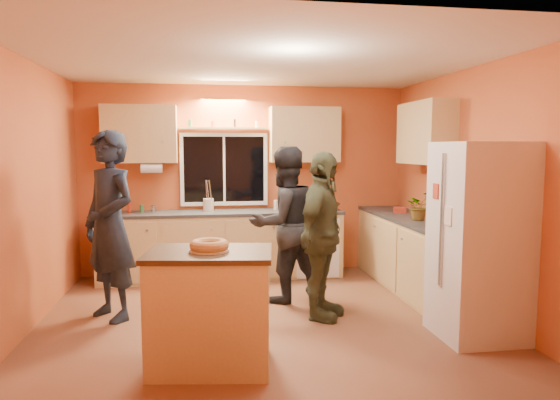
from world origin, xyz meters
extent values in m
plane|color=brown|center=(0.00, 0.00, 0.00)|extent=(4.50, 4.50, 0.00)
cube|color=#C06131|center=(0.00, 2.00, 1.30)|extent=(4.50, 0.04, 2.60)
cube|color=#C06131|center=(0.00, -2.00, 1.30)|extent=(4.50, 0.04, 2.60)
cube|color=#C06131|center=(-2.25, 0.00, 1.30)|extent=(0.04, 4.00, 2.60)
cube|color=#C06131|center=(2.25, 0.00, 1.30)|extent=(0.04, 4.00, 2.60)
cube|color=white|center=(0.00, 0.00, 2.60)|extent=(4.50, 4.00, 0.02)
cube|color=black|center=(-0.30, 1.99, 1.45)|extent=(1.10, 0.02, 0.90)
cube|color=white|center=(-0.30, 1.97, 1.45)|extent=(1.20, 0.04, 1.00)
cube|color=tan|center=(-1.40, 1.83, 1.92)|extent=(0.95, 0.33, 0.75)
cube|color=tan|center=(0.80, 1.83, 1.92)|extent=(0.95, 0.33, 0.75)
cube|color=tan|center=(2.08, 0.80, 1.92)|extent=(0.33, 1.00, 0.75)
cylinder|color=silver|center=(-1.25, 1.72, 1.48)|extent=(0.27, 0.12, 0.12)
cube|color=tan|center=(-0.35, 1.70, 0.43)|extent=(3.20, 0.60, 0.86)
cube|color=#282B2D|center=(-0.35, 1.70, 0.88)|extent=(3.24, 0.62, 0.04)
cube|color=tan|center=(1.95, 1.70, 0.43)|extent=(0.60, 0.60, 0.86)
cube|color=#282B2D|center=(1.95, 1.70, 0.88)|extent=(0.62, 0.62, 0.04)
cube|color=tan|center=(1.95, 0.50, 0.43)|extent=(0.60, 1.80, 0.86)
cube|color=#282B2D|center=(1.95, 0.50, 0.88)|extent=(0.62, 1.84, 0.04)
cube|color=silver|center=(1.89, -0.80, 0.90)|extent=(0.72, 0.70, 1.80)
cube|color=tan|center=(-0.56, -1.07, 0.46)|extent=(1.01, 0.75, 0.91)
cube|color=black|center=(-0.56, -1.07, 0.92)|extent=(1.06, 0.79, 0.04)
torus|color=#B48C4A|center=(-0.56, -1.07, 0.99)|extent=(0.31, 0.31, 0.09)
imported|color=black|center=(-1.54, 0.25, 0.96)|extent=(0.81, 0.83, 1.92)
imported|color=black|center=(0.31, 0.59, 0.88)|extent=(1.05, 0.95, 1.76)
imported|color=#383C26|center=(0.59, -0.08, 0.86)|extent=(0.88, 1.07, 1.71)
imported|color=black|center=(1.10, 1.70, 0.94)|extent=(0.41, 0.41, 0.09)
cylinder|color=beige|center=(-0.52, 1.75, 0.99)|extent=(0.14, 0.14, 0.17)
imported|color=gray|center=(1.91, 0.54, 1.07)|extent=(0.37, 0.34, 0.33)
cube|color=#B5331B|center=(1.96, 1.22, 0.94)|extent=(0.19, 0.17, 0.07)
camera|label=1|loc=(-0.60, -4.95, 1.75)|focal=32.00mm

